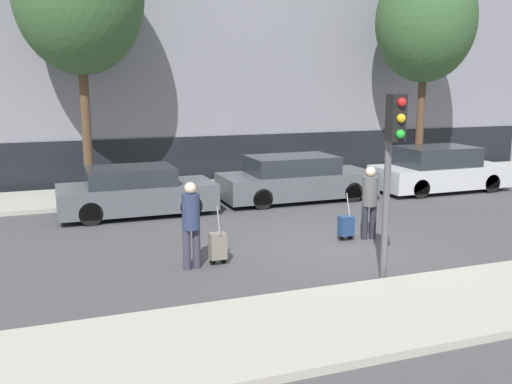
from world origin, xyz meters
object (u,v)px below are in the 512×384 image
Objects in this scene: pedestrian_right at (370,198)px; trolley_right at (346,226)px; parked_car_2 at (439,170)px; trolley_left at (218,246)px; pedestrian_left at (191,220)px; traffic_light at (392,149)px; parked_car_1 at (296,179)px; parked_bicycle at (307,171)px; parked_car_0 at (136,192)px; bare_tree_near_crossing at (426,21)px.

pedestrian_right is 0.82m from trolley_right.
pedestrian_right is at bearing -140.74° from parked_car_2.
pedestrian_left is at bearing -172.36° from trolley_left.
trolley_left is at bearing 142.62° from traffic_light.
parked_car_2 is (5.04, -0.25, 0.04)m from parked_car_1.
pedestrian_right is 7.04m from parked_bicycle.
parked_car_1 is at bearing 52.11° from trolley_left.
trolley_left is at bearing -168.47° from trolley_right.
parked_bicycle is at bearing 84.36° from pedestrian_right.
trolley_left is 1.07× the size of trolley_right.
trolley_right is at bearing -179.93° from pedestrian_right.
pedestrian_right is at bearing -92.64° from parked_car_1.
parked_car_2 reaches higher than trolley_right.
pedestrian_left is 0.96× the size of parked_bicycle.
trolley_left is 3.86m from pedestrian_right.
parked_bicycle is (6.29, 2.55, -0.13)m from parked_car_0.
pedestrian_left is 1.54× the size of trolley_right.
parked_car_1 is at bearing 3.04° from parked_car_0.
traffic_light reaches higher than trolley_right.
parked_bicycle is (1.66, 6.83, -0.46)m from pedestrian_right.
pedestrian_right is at bearing -42.75° from parked_car_0.
parked_bicycle is at bearing 57.65° from parked_car_1.
pedestrian_left is at bearing -145.14° from bare_tree_near_crossing.
bare_tree_near_crossing is (7.32, 9.19, 3.24)m from traffic_light.
traffic_light reaches higher than trolley_left.
trolley_left is at bearing -80.02° from parked_car_0.
parked_car_2 reaches higher than parked_car_1.
parked_car_0 is at bearing -179.95° from parked_car_2.
parked_car_1 is 4.55m from pedestrian_right.
bare_tree_near_crossing reaches higher than pedestrian_left.
parked_car_0 is 0.94× the size of parked_car_2.
parked_car_2 is 2.63× the size of pedestrian_right.
trolley_left is at bearing 179.94° from pedestrian_left.
parked_car_0 is 7.87m from traffic_light.
parked_car_0 is at bearing -176.96° from parked_car_1.
parked_car_0 is 4.84m from parked_car_1.
pedestrian_right is at bearing 8.78° from trolley_left.
parked_car_1 is at bearing 80.41° from trolley_right.
pedestrian_left is at bearing -152.67° from parked_car_2.
pedestrian_right reaches higher than parked_car_1.
bare_tree_near_crossing is at bearing 44.43° from trolley_right.
parked_car_1 is 0.61× the size of bare_tree_near_crossing.
parked_car_0 is at bearing 145.30° from pedestrian_right.
bare_tree_near_crossing is at bearing 55.24° from pedestrian_right.
parked_car_0 is 3.51× the size of trolley_left.
trolley_left is (0.86, -4.86, -0.25)m from parked_car_0.
trolley_right is at bearing 11.53° from trolley_left.
parked_car_1 is 4.25× the size of trolley_right.
pedestrian_left is 1.44× the size of trolley_left.
parked_car_2 is 4.40m from parked_bicycle.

